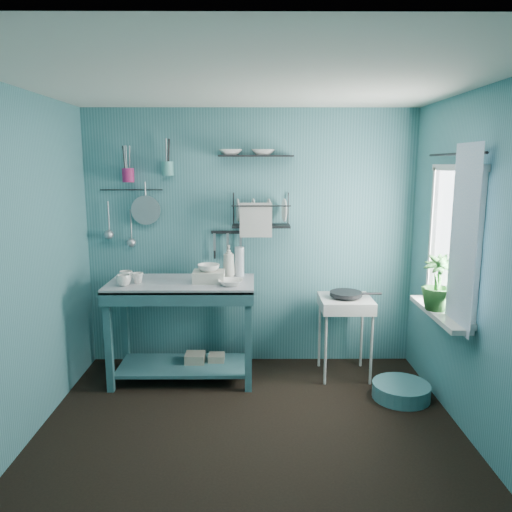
{
  "coord_description": "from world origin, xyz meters",
  "views": [
    {
      "loc": [
        0.03,
        -3.35,
        1.98
      ],
      "look_at": [
        0.05,
        0.85,
        1.2
      ],
      "focal_mm": 35.0,
      "sensor_mm": 36.0,
      "label": 1
    }
  ],
  "objects_px": {
    "wash_tub": "(209,277)",
    "floor_basin": "(401,391)",
    "work_counter": "(183,330)",
    "utensil_cup_teal": "(167,168)",
    "storage_tin_large": "(195,364)",
    "mug_right": "(126,276)",
    "mug_left": "(124,280)",
    "hotplate_stand": "(344,337)",
    "water_bottle": "(239,262)",
    "utensil_cup_magenta": "(128,175)",
    "soap_bottle": "(229,261)",
    "colander": "(146,210)",
    "storage_tin_small": "(217,364)",
    "dish_rack": "(261,210)",
    "frying_pan": "(346,294)",
    "mug_mid": "(138,278)",
    "potted_plant": "(438,283)"
  },
  "relations": [
    {
      "from": "soap_bottle",
      "to": "utensil_cup_teal",
      "type": "distance_m",
      "value": 1.05
    },
    {
      "from": "hotplate_stand",
      "to": "colander",
      "type": "distance_m",
      "value": 2.25
    },
    {
      "from": "colander",
      "to": "storage_tin_large",
      "type": "height_order",
      "value": "colander"
    },
    {
      "from": "mug_left",
      "to": "water_bottle",
      "type": "relative_size",
      "value": 0.44
    },
    {
      "from": "soap_bottle",
      "to": "storage_tin_small",
      "type": "distance_m",
      "value": 0.99
    },
    {
      "from": "storage_tin_large",
      "to": "mug_right",
      "type": "bearing_deg",
      "value": -175.24
    },
    {
      "from": "storage_tin_large",
      "to": "utensil_cup_magenta",
      "type": "bearing_deg",
      "value": 152.89
    },
    {
      "from": "colander",
      "to": "mug_left",
      "type": "bearing_deg",
      "value": -99.65
    },
    {
      "from": "frying_pan",
      "to": "water_bottle",
      "type": "bearing_deg",
      "value": 170.88
    },
    {
      "from": "storage_tin_large",
      "to": "dish_rack",
      "type": "bearing_deg",
      "value": 23.59
    },
    {
      "from": "work_counter",
      "to": "mug_left",
      "type": "xyz_separation_m",
      "value": [
        -0.48,
        -0.16,
        0.51
      ]
    },
    {
      "from": "hotplate_stand",
      "to": "storage_tin_small",
      "type": "relative_size",
      "value": 3.79
    },
    {
      "from": "mug_right",
      "to": "work_counter",
      "type": "bearing_deg",
      "value": 0.0
    },
    {
      "from": "mug_right",
      "to": "storage_tin_large",
      "type": "xyz_separation_m",
      "value": [
        0.6,
        0.05,
        -0.87
      ]
    },
    {
      "from": "wash_tub",
      "to": "storage_tin_small",
      "type": "height_order",
      "value": "wash_tub"
    },
    {
      "from": "mug_mid",
      "to": "colander",
      "type": "bearing_deg",
      "value": 90.53
    },
    {
      "from": "mug_left",
      "to": "floor_basin",
      "type": "distance_m",
      "value": 2.58
    },
    {
      "from": "soap_bottle",
      "to": "frying_pan",
      "type": "distance_m",
      "value": 1.13
    },
    {
      "from": "hotplate_stand",
      "to": "potted_plant",
      "type": "height_order",
      "value": "potted_plant"
    },
    {
      "from": "colander",
      "to": "mug_mid",
      "type": "bearing_deg",
      "value": -89.47
    },
    {
      "from": "soap_bottle",
      "to": "utensil_cup_magenta",
      "type": "height_order",
      "value": "utensil_cup_magenta"
    },
    {
      "from": "dish_rack",
      "to": "storage_tin_small",
      "type": "height_order",
      "value": "dish_rack"
    },
    {
      "from": "frying_pan",
      "to": "wash_tub",
      "type": "bearing_deg",
      "value": -176.3
    },
    {
      "from": "floor_basin",
      "to": "colander",
      "type": "bearing_deg",
      "value": 160.26
    },
    {
      "from": "mug_right",
      "to": "utensil_cup_magenta",
      "type": "distance_m",
      "value": 0.97
    },
    {
      "from": "dish_rack",
      "to": "frying_pan",
      "type": "bearing_deg",
      "value": -10.08
    },
    {
      "from": "soap_bottle",
      "to": "dish_rack",
      "type": "xyz_separation_m",
      "value": [
        0.31,
        0.12,
        0.47
      ]
    },
    {
      "from": "wash_tub",
      "to": "floor_basin",
      "type": "height_order",
      "value": "wash_tub"
    },
    {
      "from": "colander",
      "to": "floor_basin",
      "type": "xyz_separation_m",
      "value": [
        2.3,
        -0.83,
        -1.47
      ]
    },
    {
      "from": "storage_tin_large",
      "to": "storage_tin_small",
      "type": "height_order",
      "value": "storage_tin_large"
    },
    {
      "from": "water_bottle",
      "to": "colander",
      "type": "height_order",
      "value": "colander"
    },
    {
      "from": "soap_bottle",
      "to": "colander",
      "type": "height_order",
      "value": "colander"
    },
    {
      "from": "mug_mid",
      "to": "soap_bottle",
      "type": "height_order",
      "value": "soap_bottle"
    },
    {
      "from": "work_counter",
      "to": "utensil_cup_teal",
      "type": "bearing_deg",
      "value": 121.61
    },
    {
      "from": "mug_left",
      "to": "mug_right",
      "type": "height_order",
      "value": "same"
    },
    {
      "from": "water_bottle",
      "to": "frying_pan",
      "type": "bearing_deg",
      "value": -9.12
    },
    {
      "from": "utensil_cup_magenta",
      "to": "work_counter",
      "type": "bearing_deg",
      "value": -35.09
    },
    {
      "from": "storage_tin_small",
      "to": "wash_tub",
      "type": "bearing_deg",
      "value": -116.57
    },
    {
      "from": "frying_pan",
      "to": "dish_rack",
      "type": "height_order",
      "value": "dish_rack"
    },
    {
      "from": "frying_pan",
      "to": "colander",
      "type": "distance_m",
      "value": 2.06
    },
    {
      "from": "frying_pan",
      "to": "dish_rack",
      "type": "distance_m",
      "value": 1.11
    },
    {
      "from": "work_counter",
      "to": "frying_pan",
      "type": "distance_m",
      "value": 1.55
    },
    {
      "from": "utensil_cup_teal",
      "to": "potted_plant",
      "type": "height_order",
      "value": "utensil_cup_teal"
    },
    {
      "from": "wash_tub",
      "to": "floor_basin",
      "type": "bearing_deg",
      "value": -13.58
    },
    {
      "from": "water_bottle",
      "to": "utensil_cup_magenta",
      "type": "bearing_deg",
      "value": 171.72
    },
    {
      "from": "water_bottle",
      "to": "utensil_cup_magenta",
      "type": "xyz_separation_m",
      "value": [
        -1.05,
        0.15,
        0.8
      ]
    },
    {
      "from": "mug_right",
      "to": "storage_tin_small",
      "type": "relative_size",
      "value": 0.61
    },
    {
      "from": "wash_tub",
      "to": "soap_bottle",
      "type": "bearing_deg",
      "value": 52.31
    },
    {
      "from": "potted_plant",
      "to": "utensil_cup_magenta",
      "type": "bearing_deg",
      "value": 160.51
    },
    {
      "from": "mug_left",
      "to": "hotplate_stand",
      "type": "xyz_separation_m",
      "value": [
        1.99,
        0.22,
        -0.6
      ]
    }
  ]
}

